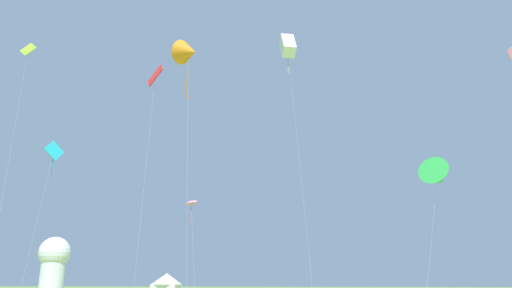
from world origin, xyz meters
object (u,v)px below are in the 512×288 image
(kite_red_diamond, at_px, (155,77))
(festival_tent_center, at_px, (167,282))
(observatory_dome, at_px, (54,260))
(kite_green_delta, at_px, (437,176))
(kite_white_box, at_px, (288,46))
(kite_lime_diamond, at_px, (27,55))
(kite_pink_parafoil, at_px, (191,203))
(kite_cyan_diamond, at_px, (54,153))
(kite_orange_delta, at_px, (188,52))

(kite_red_diamond, height_order, festival_tent_center, kite_red_diamond)
(observatory_dome, bearing_deg, kite_green_delta, -37.46)
(kite_white_box, height_order, festival_tent_center, kite_white_box)
(kite_lime_diamond, distance_m, festival_tent_center, 38.36)
(kite_pink_parafoil, distance_m, festival_tent_center, 22.61)
(kite_red_diamond, xyz_separation_m, observatory_dome, (-40.93, 53.07, -15.07))
(kite_lime_diamond, height_order, kite_white_box, kite_white_box)
(kite_lime_diamond, height_order, kite_pink_parafoil, kite_lime_diamond)
(kite_green_delta, bearing_deg, observatory_dome, 142.54)
(observatory_dome, bearing_deg, kite_cyan_diamond, -59.68)
(kite_green_delta, distance_m, kite_cyan_diamond, 35.79)
(kite_orange_delta, relative_size, festival_tent_center, 5.08)
(kite_pink_parafoil, bearing_deg, kite_orange_delta, -76.18)
(kite_white_box, bearing_deg, kite_red_diamond, -172.67)
(kite_cyan_diamond, bearing_deg, kite_green_delta, 3.52)
(kite_green_delta, height_order, kite_red_diamond, kite_red_diamond)
(kite_lime_diamond, relative_size, kite_green_delta, 2.08)
(kite_green_delta, height_order, kite_orange_delta, kite_orange_delta)
(kite_cyan_diamond, height_order, festival_tent_center, kite_cyan_diamond)
(kite_pink_parafoil, distance_m, kite_red_diamond, 15.25)
(kite_white_box, xyz_separation_m, kite_green_delta, (12.93, 0.19, -13.59))
(kite_red_diamond, bearing_deg, observatory_dome, 127.64)
(kite_orange_delta, distance_m, observatory_dome, 74.19)
(kite_white_box, distance_m, kite_cyan_diamond, 25.07)
(kite_orange_delta, height_order, observatory_dome, kite_orange_delta)
(kite_red_diamond, relative_size, kite_orange_delta, 0.99)
(kite_lime_diamond, xyz_separation_m, kite_red_diamond, (13.24, 1.36, -2.74))
(kite_pink_parafoil, height_order, kite_red_diamond, kite_red_diamond)
(kite_orange_delta, relative_size, observatory_dome, 2.13)
(kite_red_diamond, xyz_separation_m, kite_orange_delta, (4.42, -3.54, 0.53))
(kite_cyan_diamond, relative_size, festival_tent_center, 3.31)
(kite_white_box, relative_size, kite_pink_parafoil, 2.42)
(kite_white_box, relative_size, kite_green_delta, 2.10)
(kite_pink_parafoil, xyz_separation_m, observatory_dome, (-41.86, 42.42, -4.20))
(kite_lime_diamond, distance_m, kite_red_diamond, 13.59)
(kite_orange_delta, bearing_deg, kite_white_box, 31.34)
(kite_pink_parafoil, xyz_separation_m, festival_tent_center, (-9.08, 18.85, -8.58))
(kite_lime_diamond, relative_size, kite_cyan_diamond, 1.70)
(kite_lime_diamond, height_order, kite_red_diamond, kite_lime_diamond)
(kite_white_box, bearing_deg, kite_green_delta, 0.85)
(kite_orange_delta, height_order, festival_tent_center, kite_orange_delta)
(kite_orange_delta, bearing_deg, festival_tent_center, 110.82)
(kite_pink_parafoil, relative_size, kite_red_diamond, 0.47)
(kite_red_diamond, bearing_deg, kite_green_delta, 4.11)
(kite_pink_parafoil, distance_m, kite_orange_delta, 18.54)
(kite_pink_parafoil, bearing_deg, kite_lime_diamond, -139.70)
(kite_orange_delta, bearing_deg, kite_pink_parafoil, 103.82)
(kite_lime_diamond, distance_m, kite_orange_delta, 17.93)
(kite_green_delta, bearing_deg, kite_orange_delta, -165.89)
(kite_green_delta, relative_size, festival_tent_center, 2.70)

